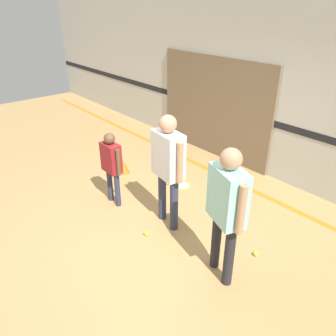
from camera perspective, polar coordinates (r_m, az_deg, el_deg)
name	(u,v)px	position (r m, az deg, el deg)	size (l,w,h in m)	color
ground_plane	(155,221)	(5.00, -2.22, -9.19)	(16.00, 16.00, 0.00)	tan
wall_back	(268,88)	(6.09, 16.96, 13.11)	(16.00, 0.07, 3.20)	beige
wall_panel	(213,107)	(6.87, 7.86, 10.48)	(2.82, 0.05, 2.02)	#756047
floor_stripe	(234,181)	(6.13, 11.36, -2.25)	(14.40, 0.10, 0.01)	orange
person_instructor	(168,160)	(4.42, 0.00, 1.32)	(0.63, 0.31, 1.67)	#2D334C
person_student_left	(111,161)	(5.12, -9.83, 1.15)	(0.46, 0.19, 1.21)	#2D334C
person_student_right	(227,202)	(3.60, 10.22, -5.91)	(0.60, 0.40, 1.67)	#232328
racket_spare_on_floor	(182,185)	(5.88, 2.48, -2.98)	(0.49, 0.37, 0.03)	#C6D838
tennis_ball_near_instructor	(146,234)	(4.72, -3.79, -11.32)	(0.07, 0.07, 0.07)	#CCE038
tennis_ball_by_spare_racket	(168,183)	(5.89, -0.06, -2.61)	(0.07, 0.07, 0.07)	#CCE038
tennis_ball_stray_left	(256,254)	(4.54, 15.04, -14.22)	(0.07, 0.07, 0.07)	#CCE038
tennis_ball_stray_right	(161,196)	(5.52, -1.22, -4.87)	(0.07, 0.07, 0.07)	#CCE038
training_cone	(124,167)	(6.30, -7.69, 0.23)	(0.21, 0.21, 0.26)	orange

